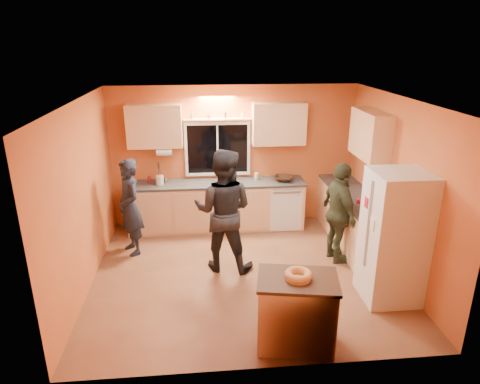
{
  "coord_description": "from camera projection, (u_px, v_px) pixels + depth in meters",
  "views": [
    {
      "loc": [
        -0.61,
        -5.67,
        3.38
      ],
      "look_at": [
        -0.04,
        0.4,
        1.17
      ],
      "focal_mm": 32.0,
      "sensor_mm": 36.0,
      "label": 1
    }
  ],
  "objects": [
    {
      "name": "person_center",
      "position": [
        223.0,
        211.0,
        6.38
      ],
      "size": [
        1.08,
        0.94,
        1.89
      ],
      "primitive_type": "imported",
      "rotation": [
        0.0,
        0.0,
        2.86
      ],
      "color": "black",
      "rests_on": "ground"
    },
    {
      "name": "island",
      "position": [
        296.0,
        311.0,
        4.88
      ],
      "size": [
        0.99,
        0.76,
        0.87
      ],
      "rotation": [
        0.0,
        0.0,
        -0.18
      ],
      "color": "tan",
      "rests_on": "ground"
    },
    {
      "name": "right_counter",
      "position": [
        360.0,
        227.0,
        7.0
      ],
      "size": [
        0.62,
        1.84,
        0.9
      ],
      "color": "tan",
      "rests_on": "ground"
    },
    {
      "name": "person_right",
      "position": [
        339.0,
        213.0,
        6.63
      ],
      "size": [
        0.54,
        1.0,
        1.62
      ],
      "primitive_type": "imported",
      "rotation": [
        0.0,
        0.0,
        1.72
      ],
      "color": "#2B311F",
      "rests_on": "ground"
    },
    {
      "name": "room_shell",
      "position": [
        250.0,
        163.0,
        6.36
      ],
      "size": [
        4.54,
        4.04,
        2.61
      ],
      "color": "#D96837",
      "rests_on": "ground"
    },
    {
      "name": "bundt_pastry",
      "position": [
        298.0,
        275.0,
        4.72
      ],
      "size": [
        0.31,
        0.31,
        0.09
      ],
      "primitive_type": "torus",
      "color": "tan",
      "rests_on": "island"
    },
    {
      "name": "person_left",
      "position": [
        130.0,
        207.0,
        6.9
      ],
      "size": [
        0.61,
        0.69,
        1.6
      ],
      "primitive_type": "imported",
      "rotation": [
        0.0,
        0.0,
        -1.08
      ],
      "color": "black",
      "rests_on": "ground"
    },
    {
      "name": "utensil_crock",
      "position": [
        160.0,
        180.0,
        7.63
      ],
      "size": [
        0.14,
        0.14,
        0.17
      ],
      "primitive_type": "cylinder",
      "color": "beige",
      "rests_on": "back_counter"
    },
    {
      "name": "back_counter",
      "position": [
        236.0,
        205.0,
        7.95
      ],
      "size": [
        4.23,
        0.62,
        0.9
      ],
      "color": "tan",
      "rests_on": "ground"
    },
    {
      "name": "red_box",
      "position": [
        362.0,
        201.0,
        6.77
      ],
      "size": [
        0.19,
        0.17,
        0.07
      ],
      "primitive_type": "cube",
      "rotation": [
        0.0,
        0.0,
        -0.4
      ],
      "color": "maroon",
      "rests_on": "right_counter"
    },
    {
      "name": "potted_plant",
      "position": [
        383.0,
        206.0,
        6.21
      ],
      "size": [
        0.35,
        0.32,
        0.33
      ],
      "primitive_type": "imported",
      "rotation": [
        0.0,
        0.0,
        -0.22
      ],
      "color": "gray",
      "rests_on": "right_counter"
    },
    {
      "name": "refrigerator",
      "position": [
        394.0,
        237.0,
        5.63
      ],
      "size": [
        0.72,
        0.7,
        1.8
      ],
      "primitive_type": "cube",
      "color": "silver",
      "rests_on": "ground"
    },
    {
      "name": "mixing_bowl",
      "position": [
        284.0,
        178.0,
        7.85
      ],
      "size": [
        0.45,
        0.45,
        0.09
      ],
      "primitive_type": "imported",
      "rotation": [
        0.0,
        0.0,
        -0.37
      ],
      "color": "black",
      "rests_on": "back_counter"
    },
    {
      "name": "ground",
      "position": [
        245.0,
        273.0,
        6.51
      ],
      "size": [
        4.5,
        4.5,
        0.0
      ],
      "primitive_type": "plane",
      "color": "brown",
      "rests_on": "ground"
    }
  ]
}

